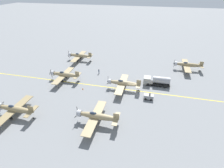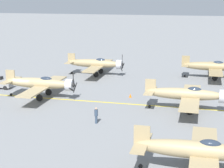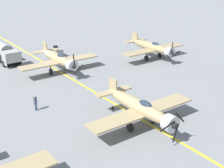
% 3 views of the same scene
% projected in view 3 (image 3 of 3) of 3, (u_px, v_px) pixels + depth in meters
% --- Properties ---
extents(ground_plane, '(400.00, 400.00, 0.00)m').
position_uv_depth(ground_plane, '(52.00, 67.00, 48.42)').
color(ground_plane, slate).
extents(taxiway_stripe, '(0.30, 160.00, 0.01)m').
position_uv_depth(taxiway_stripe, '(52.00, 67.00, 48.41)').
color(taxiway_stripe, yellow).
rests_on(taxiway_stripe, ground).
extents(airplane_far_center, '(12.00, 9.98, 3.65)m').
position_uv_depth(airplane_far_center, '(140.00, 107.00, 30.50)').
color(airplane_far_center, tan).
rests_on(airplane_far_center, ground).
extents(airplane_mid_center, '(12.00, 9.98, 3.80)m').
position_uv_depth(airplane_mid_center, '(59.00, 59.00, 45.56)').
color(airplane_mid_center, tan).
rests_on(airplane_mid_center, ground).
extents(airplane_mid_left, '(12.00, 9.98, 3.79)m').
position_uv_depth(airplane_mid_left, '(152.00, 47.00, 51.76)').
color(airplane_mid_left, '#9E8960').
rests_on(airplane_mid_left, ground).
extents(fuel_tanker, '(2.68, 8.00, 2.98)m').
position_uv_depth(fuel_tanker, '(5.00, 53.00, 50.42)').
color(fuel_tanker, black).
rests_on(fuel_tanker, ground).
extents(tow_tractor, '(1.57, 2.60, 1.79)m').
position_uv_depth(tow_tractor, '(56.00, 52.00, 53.69)').
color(tow_tractor, gray).
rests_on(tow_tractor, ground).
extents(ground_crew_walking, '(0.39, 0.39, 1.78)m').
position_uv_depth(ground_crew_walking, '(35.00, 102.00, 34.11)').
color(ground_crew_walking, '#334256').
rests_on(ground_crew_walking, ground).
extents(traffic_cone, '(0.36, 0.36, 0.55)m').
position_uv_depth(traffic_cone, '(124.00, 90.00, 39.23)').
color(traffic_cone, orange).
rests_on(traffic_cone, ground).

